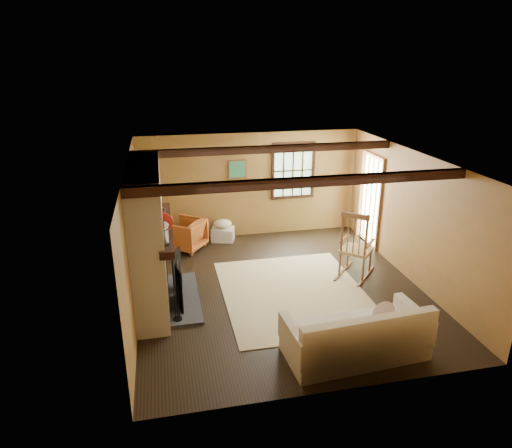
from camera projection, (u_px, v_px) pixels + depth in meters
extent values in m
plane|color=black|center=(280.00, 289.00, 8.31)|extent=(5.50, 5.50, 0.00)
cube|color=#A06B38|center=(250.00, 185.00, 10.41)|extent=(5.00, 0.02, 2.40)
cube|color=#A06B38|center=(341.00, 309.00, 5.37)|extent=(5.00, 0.02, 2.40)
cube|color=#A06B38|center=(133.00, 239.00, 7.41)|extent=(0.02, 5.50, 2.40)
cube|color=#A06B38|center=(413.00, 217.00, 8.38)|extent=(0.02, 5.50, 2.40)
cube|color=white|center=(283.00, 159.00, 7.47)|extent=(5.00, 5.50, 0.02)
cube|color=black|center=(305.00, 182.00, 6.40)|extent=(5.00, 0.12, 0.14)
cube|color=black|center=(266.00, 149.00, 8.60)|extent=(5.00, 0.12, 0.14)
cube|color=black|center=(293.00, 171.00, 10.48)|extent=(1.02, 0.06, 1.32)
cube|color=#BCEDB5|center=(293.00, 170.00, 10.50)|extent=(0.90, 0.01, 1.20)
cube|color=black|center=(293.00, 171.00, 10.48)|extent=(0.90, 0.03, 0.02)
cube|color=brown|center=(370.00, 201.00, 10.00)|extent=(0.06, 1.00, 2.06)
cube|color=#BCEDB5|center=(371.00, 200.00, 10.01)|extent=(0.01, 0.80, 1.85)
cube|color=brown|center=(237.00, 169.00, 10.19)|extent=(0.42, 0.03, 0.42)
cube|color=#297B7A|center=(237.00, 169.00, 10.17)|extent=(0.36, 0.01, 0.36)
cube|color=#AB6042|center=(148.00, 238.00, 7.46)|extent=(0.50, 2.20, 2.40)
cube|color=black|center=(156.00, 278.00, 7.73)|extent=(0.38, 1.00, 0.85)
cube|color=#343539|center=(183.00, 297.00, 7.97)|extent=(0.55, 1.80, 0.05)
cube|color=black|center=(165.00, 228.00, 7.46)|extent=(0.22, 2.30, 0.12)
cube|color=black|center=(179.00, 289.00, 7.44)|extent=(0.10, 0.36, 0.73)
cube|color=black|center=(178.00, 279.00, 7.79)|extent=(0.06, 0.37, 0.73)
cube|color=black|center=(177.00, 269.00, 8.14)|extent=(0.17, 0.34, 0.73)
cylinder|color=black|center=(178.00, 319.00, 7.26)|extent=(0.15, 0.15, 0.02)
cylinder|color=black|center=(175.00, 304.00, 7.13)|extent=(0.01, 0.01, 0.60)
cylinder|color=black|center=(177.00, 303.00, 7.16)|extent=(0.01, 0.01, 0.60)
cylinder|color=black|center=(178.00, 302.00, 7.19)|extent=(0.01, 0.01, 0.60)
cylinder|color=silver|center=(165.00, 237.00, 6.60)|extent=(0.11, 0.11, 0.23)
sphere|color=silver|center=(164.00, 226.00, 6.53)|extent=(0.13, 0.13, 0.13)
cylinder|color=#B41E14|center=(164.00, 222.00, 7.14)|extent=(0.29, 0.06, 0.29)
cube|color=black|center=(164.00, 218.00, 7.58)|extent=(0.21, 0.14, 0.11)
cylinder|color=black|center=(164.00, 213.00, 7.80)|extent=(0.08, 0.08, 0.10)
cylinder|color=black|center=(163.00, 210.00, 7.98)|extent=(0.08, 0.08, 0.09)
cube|color=tan|center=(294.00, 293.00, 8.17)|extent=(2.50, 3.00, 0.01)
cube|color=tan|center=(356.00, 250.00, 8.68)|extent=(0.75, 0.75, 0.06)
cube|color=brown|center=(355.00, 216.00, 8.23)|extent=(0.43, 0.39, 0.09)
cylinder|color=brown|center=(370.00, 260.00, 8.85)|extent=(0.04, 0.04, 0.50)
cylinder|color=brown|center=(348.00, 255.00, 9.06)|extent=(0.04, 0.04, 0.50)
cylinder|color=brown|center=(363.00, 269.00, 8.48)|extent=(0.04, 0.04, 0.50)
cylinder|color=brown|center=(340.00, 264.00, 8.69)|extent=(0.04, 0.04, 0.50)
cylinder|color=brown|center=(366.00, 237.00, 8.25)|extent=(0.04, 0.04, 0.85)
cylinder|color=brown|center=(342.00, 232.00, 8.46)|extent=(0.04, 0.04, 0.85)
cylinder|color=brown|center=(360.00, 237.00, 8.31)|extent=(0.02, 0.02, 0.70)
cylinder|color=brown|center=(354.00, 236.00, 8.37)|extent=(0.02, 0.02, 0.70)
cylinder|color=brown|center=(348.00, 235.00, 8.42)|extent=(0.02, 0.02, 0.70)
cube|color=brown|center=(370.00, 243.00, 8.50)|extent=(0.35, 0.39, 0.03)
cube|color=brown|center=(344.00, 238.00, 8.73)|extent=(0.35, 0.39, 0.03)
cube|color=brown|center=(366.00, 276.00, 8.75)|extent=(0.68, 0.75, 0.03)
cube|color=brown|center=(343.00, 271.00, 8.96)|extent=(0.68, 0.75, 0.03)
cube|color=white|center=(355.00, 341.00, 6.44)|extent=(2.01, 1.02, 0.43)
cube|color=white|center=(370.00, 336.00, 5.99)|extent=(1.96, 0.29, 0.54)
cube|color=white|center=(293.00, 340.00, 6.13)|extent=(0.20, 0.89, 0.39)
cube|color=white|center=(413.00, 319.00, 6.61)|extent=(0.20, 0.89, 0.39)
ellipsoid|color=white|center=(384.00, 312.00, 6.54)|extent=(0.36, 0.15, 0.35)
cylinder|color=brown|center=(167.00, 242.00, 10.26)|extent=(0.36, 0.11, 0.11)
cylinder|color=brown|center=(172.00, 241.00, 10.29)|extent=(0.36, 0.11, 0.11)
cylinder|color=brown|center=(178.00, 241.00, 10.31)|extent=(0.36, 0.11, 0.11)
cylinder|color=brown|center=(167.00, 237.00, 10.22)|extent=(0.36, 0.11, 0.11)
cylinder|color=brown|center=(172.00, 237.00, 10.25)|extent=(0.36, 0.11, 0.11)
cylinder|color=brown|center=(177.00, 236.00, 10.27)|extent=(0.36, 0.11, 0.11)
cube|color=silver|center=(223.00, 234.00, 10.43)|extent=(0.59, 0.50, 0.30)
ellipsoid|color=white|center=(223.00, 224.00, 10.34)|extent=(0.45, 0.38, 0.21)
imported|color=#BF6026|center=(186.00, 234.00, 9.91)|extent=(1.02, 1.02, 0.67)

